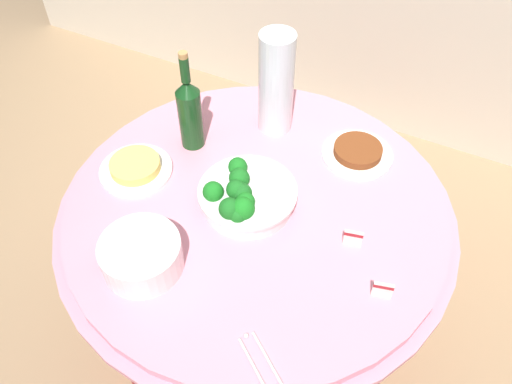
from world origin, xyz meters
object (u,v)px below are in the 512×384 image
(food_plate_stir_fry, at_px, (357,152))
(food_plate_noodles, at_px, (135,168))
(label_placard_front, at_px, (383,289))
(label_placard_mid, at_px, (353,238))
(plate_stack, at_px, (141,255))
(wine_bottle, at_px, (190,111))
(serving_tongs, at_px, (260,362))
(decorative_fruit_vase, at_px, (276,88))
(broccoli_bowl, at_px, (244,196))

(food_plate_stir_fry, bearing_deg, food_plate_noodles, -147.94)
(food_plate_stir_fry, distance_m, label_placard_front, 0.50)
(label_placard_front, bearing_deg, label_placard_mid, 135.06)
(food_plate_stir_fry, relative_size, food_plate_noodles, 1.00)
(plate_stack, distance_m, wine_bottle, 0.48)
(food_plate_stir_fry, bearing_deg, label_placard_mid, -73.17)
(plate_stack, relative_size, food_plate_stir_fry, 0.95)
(plate_stack, height_order, food_plate_noodles, plate_stack)
(plate_stack, relative_size, food_plate_noodles, 0.95)
(label_placard_front, distance_m, label_placard_mid, 0.17)
(serving_tongs, xyz_separation_m, food_plate_stir_fry, (-0.03, 0.74, 0.01))
(decorative_fruit_vase, height_order, label_placard_front, decorative_fruit_vase)
(wine_bottle, xyz_separation_m, label_placard_front, (0.71, -0.27, -0.10))
(broccoli_bowl, distance_m, wine_bottle, 0.33)
(broccoli_bowl, distance_m, label_placard_mid, 0.32)
(wine_bottle, relative_size, label_placard_front, 6.11)
(broccoli_bowl, relative_size, label_placard_front, 5.09)
(wine_bottle, distance_m, serving_tongs, 0.77)
(serving_tongs, bearing_deg, label_placard_mid, 79.66)
(label_placard_front, xyz_separation_m, label_placard_mid, (-0.12, 0.12, 0.00))
(food_plate_noodles, bearing_deg, label_placard_mid, 2.73)
(plate_stack, bearing_deg, label_placard_mid, 33.33)
(broccoli_bowl, xyz_separation_m, plate_stack, (-0.14, -0.29, 0.00))
(decorative_fruit_vase, relative_size, label_placard_mid, 6.18)
(serving_tongs, xyz_separation_m, label_placard_mid, (0.07, 0.41, 0.03))
(plate_stack, xyz_separation_m, label_placard_front, (0.58, 0.19, -0.01))
(food_plate_stir_fry, bearing_deg, label_placard_front, -64.04)
(serving_tongs, height_order, food_plate_noodles, food_plate_noodles)
(wine_bottle, xyz_separation_m, label_placard_mid, (0.59, -0.15, -0.10))
(wine_bottle, height_order, food_plate_noodles, wine_bottle)
(wine_bottle, relative_size, serving_tongs, 2.17)
(broccoli_bowl, relative_size, food_plate_noodles, 1.27)
(plate_stack, xyz_separation_m, wine_bottle, (-0.12, 0.46, 0.08))
(food_plate_stir_fry, height_order, food_plate_noodles, food_plate_noodles)
(broccoli_bowl, bearing_deg, food_plate_stir_fry, 57.15)
(food_plate_noodles, bearing_deg, wine_bottle, 64.13)
(wine_bottle, relative_size, food_plate_noodles, 1.53)
(broccoli_bowl, bearing_deg, food_plate_noodles, -176.46)
(food_plate_stir_fry, distance_m, food_plate_noodles, 0.68)
(wine_bottle, xyz_separation_m, food_plate_stir_fry, (0.49, 0.18, -0.11))
(broccoli_bowl, xyz_separation_m, label_placard_front, (0.44, -0.11, -0.01))
(wine_bottle, height_order, decorative_fruit_vase, decorative_fruit_vase)
(broccoli_bowl, distance_m, serving_tongs, 0.47)
(decorative_fruit_vase, bearing_deg, label_placard_mid, -41.43)
(plate_stack, relative_size, wine_bottle, 0.62)
(decorative_fruit_vase, distance_m, food_plate_noodles, 0.49)
(broccoli_bowl, distance_m, plate_stack, 0.33)
(decorative_fruit_vase, height_order, food_plate_noodles, decorative_fruit_vase)
(broccoli_bowl, xyz_separation_m, food_plate_noodles, (-0.36, -0.02, -0.03))
(serving_tongs, bearing_deg, wine_bottle, 132.41)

